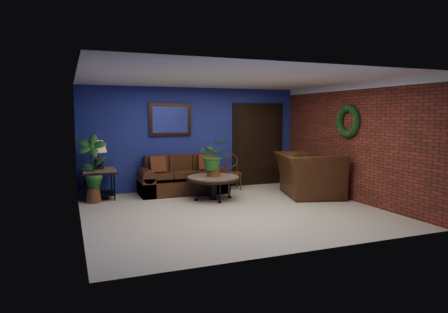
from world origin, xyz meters
name	(u,v)px	position (x,y,z in m)	size (l,w,h in m)	color
floor	(233,211)	(0.00, 0.00, 0.00)	(5.50, 5.50, 0.00)	beige
wall_back	(194,139)	(0.00, 2.50, 1.25)	(5.50, 0.04, 2.50)	navy
wall_left	(79,151)	(-2.75, 0.00, 1.25)	(0.04, 5.00, 2.50)	navy
wall_right_brick	(351,142)	(2.75, 0.00, 1.25)	(0.04, 5.00, 2.50)	maroon
ceiling	(233,79)	(0.00, 0.00, 2.50)	(5.50, 5.00, 0.02)	silver
crown_molding	(352,87)	(2.72, 0.00, 2.43)	(0.03, 5.00, 0.14)	white
wall_mirror	(170,120)	(-0.60, 2.46, 1.72)	(1.02, 0.06, 0.77)	#3C2512
closet_door	(258,145)	(1.75, 2.47, 1.05)	(1.44, 0.06, 2.18)	black
wreath	(348,121)	(2.69, 0.05, 1.70)	(0.72, 0.72, 0.16)	black
sofa	(182,181)	(-0.44, 2.07, 0.29)	(1.98, 0.86, 0.89)	#402512
coffee_table	(213,179)	(0.00, 1.10, 0.45)	(1.18, 1.18, 0.51)	#514C47
end_table	(99,176)	(-2.30, 2.05, 0.51)	(0.73, 0.73, 0.66)	#514C47
table_lamp	(98,151)	(-2.30, 2.05, 1.05)	(0.36, 0.36, 0.60)	#3C2512
side_chair	(232,169)	(0.87, 2.11, 0.49)	(0.42, 0.42, 0.87)	#522A17
armchair	(308,175)	(2.15, 0.69, 0.49)	(1.50, 1.31, 0.98)	#402512
coffee_plant	(213,156)	(0.00, 1.10, 0.95)	(0.63, 0.55, 0.80)	brown
floor_plant	(316,178)	(2.35, 0.68, 0.40)	(0.40, 0.35, 0.78)	brown
tall_plant	(92,166)	(-2.45, 1.76, 0.78)	(0.72, 0.59, 1.44)	brown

